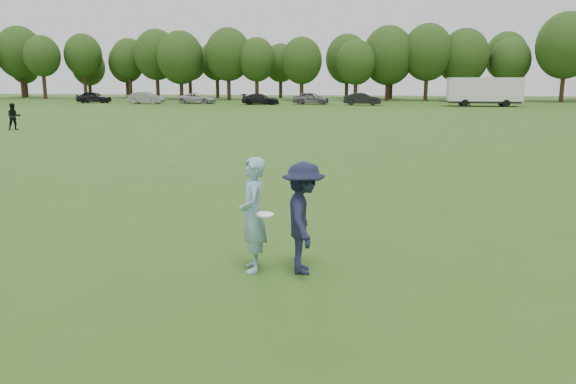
# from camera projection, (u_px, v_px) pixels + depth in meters

# --- Properties ---
(ground) EXTENTS (200.00, 200.00, 0.00)m
(ground) POSITION_uv_depth(u_px,v_px,m) (259.00, 277.00, 8.76)
(ground) COLOR #335417
(ground) RESTS_ON ground
(thrower) EXTENTS (0.60, 0.76, 1.84)m
(thrower) POSITION_uv_depth(u_px,v_px,m) (253.00, 215.00, 8.92)
(thrower) COLOR #83B6CB
(thrower) RESTS_ON ground
(defender) EXTENTS (0.86, 1.25, 1.78)m
(defender) POSITION_uv_depth(u_px,v_px,m) (303.00, 218.00, 8.83)
(defender) COLOR #191D38
(defender) RESTS_ON ground
(player_far_a) EXTENTS (0.99, 0.98, 1.61)m
(player_far_a) POSITION_uv_depth(u_px,v_px,m) (14.00, 117.00, 33.95)
(player_far_a) COLOR black
(player_far_a) RESTS_ON ground
(player_far_d) EXTENTS (1.67, 0.71, 1.75)m
(player_far_d) POSITION_uv_depth(u_px,v_px,m) (468.00, 98.00, 63.87)
(player_far_d) COLOR black
(player_far_d) RESTS_ON ground
(car_a) EXTENTS (4.47, 2.11, 1.48)m
(car_a) POSITION_uv_depth(u_px,v_px,m) (94.00, 97.00, 72.21)
(car_a) COLOR black
(car_a) RESTS_ON ground
(car_b) EXTENTS (4.55, 1.73, 1.48)m
(car_b) POSITION_uv_depth(u_px,v_px,m) (146.00, 98.00, 69.59)
(car_b) COLOR gray
(car_b) RESTS_ON ground
(car_c) EXTENTS (4.85, 2.48, 1.31)m
(car_c) POSITION_uv_depth(u_px,v_px,m) (198.00, 98.00, 70.34)
(car_c) COLOR #B3B3B8
(car_c) RESTS_ON ground
(car_d) EXTENTS (4.52, 1.88, 1.30)m
(car_d) POSITION_uv_depth(u_px,v_px,m) (260.00, 99.00, 67.47)
(car_d) COLOR black
(car_d) RESTS_ON ground
(car_e) EXTENTS (4.49, 2.09, 1.49)m
(car_e) POSITION_uv_depth(u_px,v_px,m) (311.00, 98.00, 68.25)
(car_e) COLOR slate
(car_e) RESTS_ON ground
(car_f) EXTENTS (4.44, 1.74, 1.44)m
(car_f) POSITION_uv_depth(u_px,v_px,m) (363.00, 99.00, 66.13)
(car_f) COLOR black
(car_f) RESTS_ON ground
(disc_in_play) EXTENTS (0.32, 0.32, 0.06)m
(disc_in_play) POSITION_uv_depth(u_px,v_px,m) (265.00, 215.00, 8.66)
(disc_in_play) COLOR white
(disc_in_play) RESTS_ON ground
(cargo_trailer) EXTENTS (9.00, 2.75, 3.20)m
(cargo_trailer) POSITION_uv_depth(u_px,v_px,m) (484.00, 90.00, 62.94)
(cargo_trailer) COLOR silver
(cargo_trailer) RESTS_ON ground
(treeline) EXTENTS (130.35, 18.39, 11.74)m
(treeline) POSITION_uv_depth(u_px,v_px,m) (388.00, 56.00, 81.50)
(treeline) COLOR #332114
(treeline) RESTS_ON ground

